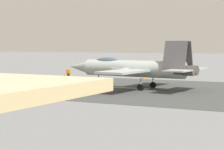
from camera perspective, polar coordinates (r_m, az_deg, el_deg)
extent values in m
plane|color=slate|center=(50.42, 1.60, -1.84)|extent=(400.00, 400.00, 0.00)
cube|color=#3F4140|center=(50.42, 1.60, -1.83)|extent=(240.00, 26.00, 0.02)
cube|color=white|center=(50.70, 0.92, -1.78)|extent=(8.00, 0.70, 0.00)
cylinder|color=#A5AEAB|center=(49.53, 2.96, 0.81)|extent=(13.06, 3.12, 1.96)
cone|color=#A5AEAB|center=(53.79, -4.51, 1.06)|extent=(3.12, 1.93, 1.66)
ellipsoid|color=#3F5160|center=(51.34, -0.62, 1.75)|extent=(3.68, 1.42, 1.10)
cylinder|color=#47423D|center=(46.22, 9.87, 0.52)|extent=(2.29, 1.29, 1.10)
cylinder|color=#47423D|center=(47.24, 10.36, 0.59)|extent=(2.29, 1.29, 1.10)
cube|color=#A5AEAB|center=(45.43, 1.56, 0.39)|extent=(3.96, 6.64, 0.24)
cube|color=#A5AEAB|center=(52.78, 6.07, 0.88)|extent=(3.96, 6.64, 0.24)
cube|color=#A5AEAB|center=(44.50, 8.99, 0.52)|extent=(2.64, 3.01, 0.16)
cube|color=#A5AEAB|center=(48.96, 11.15, 0.81)|extent=(2.64, 3.01, 0.16)
cube|color=#4E4D51|center=(46.20, 8.59, 2.64)|extent=(2.67, 1.18, 3.14)
cube|color=#4E4D51|center=(47.86, 9.43, 2.68)|extent=(2.67, 1.18, 3.14)
cylinder|color=silver|center=(52.21, -1.85, -0.87)|extent=(0.18, 0.18, 1.40)
cylinder|color=black|center=(52.24, -1.85, -1.22)|extent=(0.78, 0.37, 0.76)
cylinder|color=silver|center=(47.41, 3.94, -1.38)|extent=(0.18, 0.18, 1.40)
cylinder|color=black|center=(47.44, 3.93, -1.76)|extent=(0.78, 0.37, 0.76)
cylinder|color=silver|center=(50.25, 5.63, -1.08)|extent=(0.18, 0.18, 1.40)
cylinder|color=black|center=(50.28, 5.63, -1.44)|extent=(0.78, 0.37, 0.76)
cube|color=#1E2338|center=(63.30, -5.97, -0.24)|extent=(0.24, 0.36, 0.91)
cube|color=orange|center=(63.25, -5.98, 0.37)|extent=(0.48, 0.34, 0.62)
sphere|color=tan|center=(63.23, -5.98, 0.80)|extent=(0.22, 0.22, 0.22)
cylinder|color=orange|center=(63.13, -5.73, 0.34)|extent=(0.10, 0.10, 0.58)
cylinder|color=orange|center=(63.38, -6.23, 0.35)|extent=(0.10, 0.10, 0.58)
cone|color=orange|center=(63.69, 4.37, -0.36)|extent=(0.44, 0.44, 0.55)
cone|color=orange|center=(70.22, -6.41, 0.04)|extent=(0.44, 0.44, 0.55)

